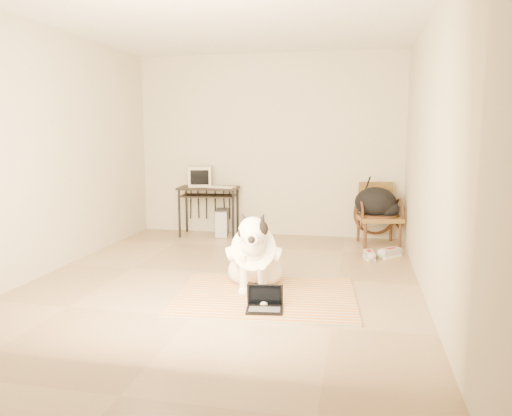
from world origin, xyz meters
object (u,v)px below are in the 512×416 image
(computer_desk, at_px, (209,194))
(crt_monitor, at_px, (200,176))
(pc_tower, at_px, (222,223))
(backpack, at_px, (377,203))
(dog, at_px, (255,257))
(rattan_chair, at_px, (378,214))
(laptop, at_px, (265,304))

(computer_desk, relative_size, crt_monitor, 2.22)
(pc_tower, height_order, backpack, backpack)
(dog, bearing_deg, pc_tower, 112.54)
(rattan_chair, bearing_deg, pc_tower, 176.98)
(computer_desk, height_order, rattan_chair, rattan_chair)
(dog, xyz_separation_m, crt_monitor, (-1.37, 2.49, 0.55))
(crt_monitor, bearing_deg, laptop, -62.74)
(rattan_chair, relative_size, backpack, 1.40)
(dog, xyz_separation_m, computer_desk, (-1.22, 2.45, 0.30))
(dog, bearing_deg, backpack, 61.43)
(rattan_chair, bearing_deg, dog, -118.24)
(crt_monitor, bearing_deg, rattan_chair, -2.94)
(crt_monitor, bearing_deg, dog, -61.16)
(computer_desk, bearing_deg, crt_monitor, 165.03)
(computer_desk, xyz_separation_m, pc_tower, (0.20, 0.02, -0.44))
(pc_tower, bearing_deg, laptop, -67.93)
(crt_monitor, relative_size, backpack, 0.69)
(laptop, xyz_separation_m, crt_monitor, (-1.58, 3.08, 0.82))
(computer_desk, relative_size, rattan_chair, 1.08)
(dog, height_order, backpack, dog)
(crt_monitor, distance_m, pc_tower, 0.77)
(computer_desk, xyz_separation_m, backpack, (2.47, -0.16, -0.05))
(dog, bearing_deg, laptop, -69.95)
(crt_monitor, xyz_separation_m, backpack, (2.62, -0.20, -0.31))
(laptop, bearing_deg, pc_tower, 112.07)
(laptop, relative_size, pc_tower, 0.77)
(computer_desk, bearing_deg, pc_tower, 7.11)
(computer_desk, height_order, pc_tower, computer_desk)
(computer_desk, xyz_separation_m, rattan_chair, (2.49, -0.10, -0.21))
(crt_monitor, bearing_deg, computer_desk, -14.97)
(pc_tower, distance_m, rattan_chair, 2.30)
(pc_tower, height_order, rattan_chair, rattan_chair)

